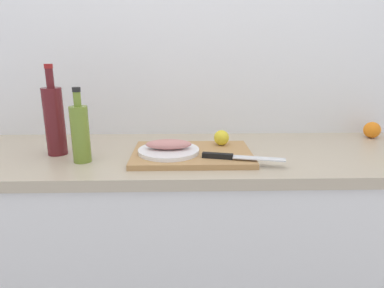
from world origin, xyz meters
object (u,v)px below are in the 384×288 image
white_plate (169,151)px  wine_bottle (54,120)px  lemon_0 (221,138)px  chef_knife (232,157)px  fish_fillet (169,144)px  cutting_board (192,154)px  olive_oil_bottle (80,133)px  orange_0 (372,130)px

white_plate → wine_bottle: bearing=172.2°
lemon_0 → chef_knife: bearing=-84.2°
fish_fillet → cutting_board: bearing=8.1°
white_plate → olive_oil_bottle: 0.32m
olive_oil_bottle → orange_0: (1.24, 0.31, -0.07)m
orange_0 → cutting_board: bearing=-162.5°
olive_oil_bottle → fish_fillet: bearing=6.4°
wine_bottle → orange_0: 1.38m
cutting_board → wine_bottle: bearing=174.9°
cutting_board → white_plate: bearing=-171.9°
fish_fillet → lemon_0: (0.21, 0.10, -0.00)m
cutting_board → wine_bottle: size_ratio=1.30×
white_plate → wine_bottle: (-0.44, 0.06, 0.11)m
white_plate → wine_bottle: size_ratio=0.67×
lemon_0 → orange_0: lemon_0 is taller
chef_knife → orange_0: orange_0 is taller
chef_knife → white_plate: bearing=173.6°
cutting_board → fish_fillet: bearing=-171.9°
cutting_board → orange_0: (0.84, 0.26, 0.03)m
chef_knife → cutting_board: bearing=159.5°
wine_bottle → lemon_0: bearing=3.8°
lemon_0 → olive_oil_bottle: bearing=-165.2°
fish_fillet → chef_knife: bearing=-19.9°
lemon_0 → olive_oil_bottle: 0.54m
white_plate → orange_0: (0.93, 0.28, 0.01)m
cutting_board → orange_0: orange_0 is taller
olive_oil_bottle → wine_bottle: (-0.12, 0.09, 0.03)m
olive_oil_bottle → wine_bottle: size_ratio=0.78×
white_plate → wine_bottle: wine_bottle is taller
lemon_0 → wine_bottle: bearing=-176.2°
fish_fillet → white_plate: bearing=0.0°
white_plate → fish_fillet: size_ratio=1.33×
chef_knife → wine_bottle: 0.69m
cutting_board → wine_bottle: 0.54m
cutting_board → wine_bottle: wine_bottle is taller
olive_oil_bottle → orange_0: size_ratio=3.62×
white_plate → chef_knife: 0.24m
chef_knife → fish_fillet: bearing=173.6°
wine_bottle → fish_fillet: bearing=-7.8°
fish_fillet → orange_0: 0.97m
orange_0 → wine_bottle: bearing=-170.9°
cutting_board → chef_knife: bearing=-34.0°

